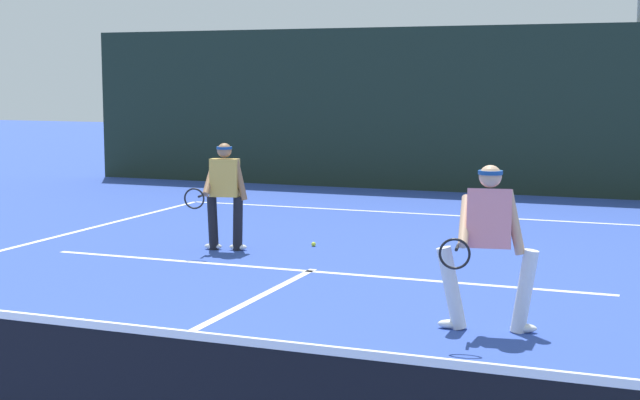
% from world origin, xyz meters
% --- Properties ---
extents(court_line_baseline_far, '(9.32, 0.10, 0.01)m').
position_xyz_m(court_line_baseline_far, '(0.00, 11.78, 0.00)').
color(court_line_baseline_far, white).
rests_on(court_line_baseline_far, ground_plane).
extents(court_line_service, '(7.59, 0.10, 0.01)m').
position_xyz_m(court_line_service, '(0.00, 6.26, 0.00)').
color(court_line_service, white).
rests_on(court_line_service, ground_plane).
extents(court_line_centre, '(0.10, 6.40, 0.01)m').
position_xyz_m(court_line_centre, '(0.00, 3.20, 0.00)').
color(court_line_centre, white).
rests_on(court_line_centre, ground_plane).
extents(player_near, '(1.00, 0.90, 1.64)m').
position_xyz_m(player_near, '(2.68, 4.22, 0.90)').
color(player_near, silver).
rests_on(player_near, ground_plane).
extents(player_far, '(0.65, 0.89, 1.54)m').
position_xyz_m(player_far, '(-1.70, 7.23, 0.84)').
color(player_far, black).
rests_on(player_far, ground_plane).
extents(tennis_ball, '(0.07, 0.07, 0.07)m').
position_xyz_m(tennis_ball, '(-0.61, 7.96, 0.03)').
color(tennis_ball, '#D1E033').
rests_on(tennis_ball, ground_plane).
extents(back_fence_windscreen, '(18.18, 0.12, 3.55)m').
position_xyz_m(back_fence_windscreen, '(0.00, 15.30, 1.77)').
color(back_fence_windscreen, '#1C2B21').
rests_on(back_fence_windscreen, ground_plane).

